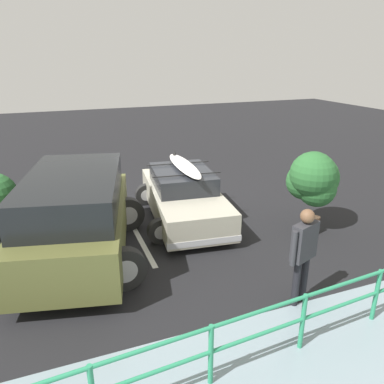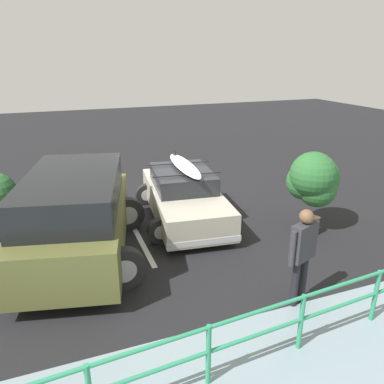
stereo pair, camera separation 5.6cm
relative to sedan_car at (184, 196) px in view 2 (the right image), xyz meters
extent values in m
cube|color=black|center=(0.16, -0.48, -0.63)|extent=(44.00, 44.00, 0.02)
cube|color=silver|center=(1.40, 0.04, -0.62)|extent=(0.12, 4.31, 0.00)
cube|color=#B7B29E|center=(0.01, 0.04, -0.11)|extent=(2.10, 4.16, 0.68)
cube|color=#23262B|center=(-0.01, -0.12, 0.45)|extent=(1.67, 2.07, 0.45)
cube|color=silver|center=(0.23, 1.98, -0.33)|extent=(1.69, 0.29, 0.14)
cube|color=silver|center=(-0.22, -1.91, -0.33)|extent=(1.69, 0.29, 0.14)
cylinder|color=black|center=(-0.69, 1.36, -0.31)|extent=(0.61, 0.18, 0.61)
cylinder|color=#B7B7BC|center=(-0.69, 1.36, -0.31)|extent=(0.34, 0.19, 0.34)
cylinder|color=black|center=(0.99, 1.17, -0.31)|extent=(0.61, 0.18, 0.61)
cylinder|color=#B7B7BC|center=(0.99, 1.17, -0.31)|extent=(0.34, 0.19, 0.34)
cylinder|color=black|center=(-0.98, -1.10, -0.31)|extent=(0.61, 0.18, 0.61)
cylinder|color=#B7B7BC|center=(-0.98, -1.10, -0.31)|extent=(0.34, 0.19, 0.34)
cylinder|color=black|center=(0.71, -1.29, -0.31)|extent=(0.61, 0.18, 0.61)
cylinder|color=#B7B7BC|center=(0.71, -1.29, -0.31)|extent=(0.34, 0.19, 0.34)
cylinder|color=black|center=(0.05, 0.40, 0.71)|extent=(1.73, 0.23, 0.03)
cylinder|color=black|center=(-0.07, -0.65, 0.71)|extent=(1.73, 0.23, 0.03)
ellipsoid|color=white|center=(-0.10, -0.21, 0.77)|extent=(0.61, 2.48, 0.09)
cone|color=black|center=(-0.16, -1.19, 0.88)|extent=(0.10, 0.10, 0.14)
cube|color=brown|center=(2.79, 1.21, 0.12)|extent=(2.84, 4.55, 0.93)
cube|color=black|center=(2.79, 1.21, 0.92)|extent=(2.48, 3.61, 0.68)
cylinder|color=black|center=(2.30, -0.95, 0.22)|extent=(0.77, 0.34, 0.75)
cylinder|color=black|center=(2.12, 2.66, -0.21)|extent=(0.83, 0.22, 0.83)
cylinder|color=#B7B7BC|center=(2.12, 2.66, -0.21)|extent=(0.46, 0.23, 0.46)
cylinder|color=black|center=(4.04, 2.22, -0.21)|extent=(0.83, 0.22, 0.83)
cylinder|color=#B7B7BC|center=(4.04, 2.22, -0.21)|extent=(0.46, 0.23, 0.46)
cylinder|color=black|center=(1.55, 0.19, -0.21)|extent=(0.83, 0.22, 0.83)
cylinder|color=#B7B7BC|center=(1.55, 0.19, -0.21)|extent=(0.46, 0.23, 0.46)
cylinder|color=black|center=(3.47, -0.25, -0.21)|extent=(0.83, 0.22, 0.83)
cylinder|color=#B7B7BC|center=(3.47, -0.25, -0.21)|extent=(0.46, 0.23, 0.46)
cylinder|color=black|center=(-0.77, 4.12, -0.18)|extent=(0.13, 0.13, 0.87)
cylinder|color=black|center=(-0.55, 4.20, -0.18)|extent=(0.13, 0.13, 0.87)
cube|color=#333338|center=(-0.66, 4.16, 0.58)|extent=(0.55, 0.36, 0.65)
sphere|color=brown|center=(-0.66, 4.16, 1.04)|extent=(0.24, 0.24, 0.24)
cylinder|color=#333338|center=(-0.94, 4.06, 0.55)|extent=(0.09, 0.09, 0.62)
cylinder|color=#333338|center=(-0.38, 4.26, 0.55)|extent=(0.09, 0.09, 0.62)
cylinder|color=#2D9366|center=(-1.53, 4.99, -0.16)|extent=(0.07, 0.07, 0.93)
cylinder|color=#2D9366|center=(-0.02, 5.09, -0.16)|extent=(0.07, 0.07, 0.93)
cylinder|color=#2D9366|center=(1.49, 5.20, -0.16)|extent=(0.07, 0.07, 0.93)
cylinder|color=#2D9366|center=(-0.77, 5.04, 0.28)|extent=(10.57, 0.82, 0.06)
cylinder|color=#2D9366|center=(-0.77, 5.04, -0.11)|extent=(10.57, 0.82, 0.06)
cylinder|color=#4C3828|center=(-2.66, 2.03, -0.40)|extent=(0.22, 0.22, 0.44)
sphere|color=#2D6B33|center=(-2.73, 1.88, 0.50)|extent=(0.91, 0.91, 0.91)
sphere|color=#2D6B33|center=(-2.58, 1.86, 0.85)|extent=(1.09, 1.09, 1.09)
sphere|color=#2D6B33|center=(-2.55, 1.64, 0.62)|extent=(0.91, 0.91, 0.91)
sphere|color=#2D6B33|center=(-2.82, 1.67, 0.69)|extent=(1.13, 1.13, 1.13)
camera|label=1|loc=(3.09, 8.68, 3.51)|focal=35.00mm
camera|label=2|loc=(3.03, 8.70, 3.51)|focal=35.00mm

